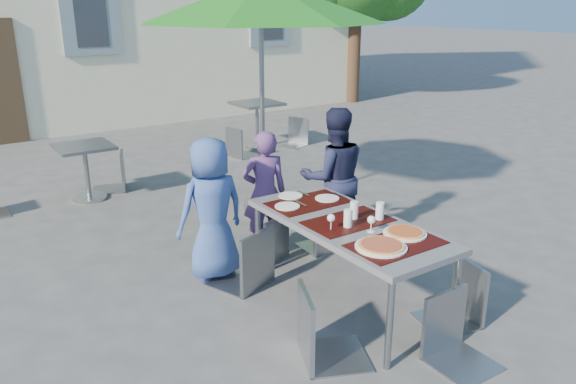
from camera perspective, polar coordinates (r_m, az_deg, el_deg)
ground at (r=5.40m, az=5.38°, el=-8.28°), size 90.00×90.00×0.00m
dining_table at (r=4.62m, az=6.10°, el=-3.63°), size 0.80×1.85×0.76m
pizza_near_left at (r=4.14m, az=9.43°, el=-5.43°), size 0.38×0.38×0.03m
pizza_near_right at (r=4.40m, az=11.79°, el=-4.05°), size 0.33×0.33×0.03m
glassware at (r=4.54m, az=7.21°, el=-2.28°), size 0.53×0.35×0.15m
place_settings at (r=5.04m, az=1.45°, el=-0.80°), size 0.68×0.46×0.01m
child_0 at (r=5.14m, az=-7.77°, el=-1.72°), size 0.65×0.43×1.33m
child_1 at (r=5.64m, az=-2.41°, el=-0.05°), size 0.53×0.43×1.27m
child_2 at (r=5.82m, az=4.66°, el=1.49°), size 0.81×0.65×1.46m
chair_0 at (r=4.92m, az=-4.17°, el=-3.16°), size 0.60×0.60×1.04m
chair_1 at (r=5.46m, az=-2.00°, el=-1.97°), size 0.51×0.51×0.89m
chair_2 at (r=5.68m, az=3.87°, el=-1.16°), size 0.42×0.43×0.89m
chair_3 at (r=3.91m, az=3.44°, el=-9.26°), size 0.61×0.61×1.03m
chair_4 at (r=4.62m, az=17.31°, el=-6.46°), size 0.50×0.50×0.93m
chair_5 at (r=4.12m, az=16.97°, el=-9.49°), size 0.43×0.43×0.95m
patio_umbrella at (r=6.53m, az=-2.79°, el=18.77°), size 2.80×2.80×2.72m
cafe_table_0 at (r=7.67m, az=-19.86°, el=2.78°), size 0.68×0.68×0.73m
bg_chair_r_0 at (r=7.95m, az=-17.36°, el=4.24°), size 0.56×0.56×0.98m
cafe_table_1 at (r=9.89m, az=-3.17°, el=7.77°), size 0.76×0.76×0.81m
bg_chair_l_1 at (r=9.30m, az=-5.04°, el=6.91°), size 0.49×0.48×0.96m
bg_chair_r_1 at (r=10.08m, az=0.78°, el=7.79°), size 0.54×0.54×0.93m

